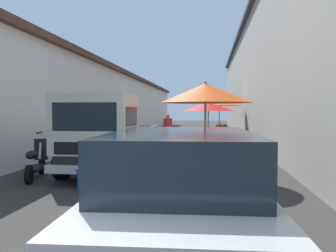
{
  "coord_description": "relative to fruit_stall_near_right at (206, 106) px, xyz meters",
  "views": [
    {
      "loc": [
        -1.45,
        -1.62,
        1.68
      ],
      "look_at": [
        8.33,
        -0.4,
        1.24
      ],
      "focal_mm": 35.82,
      "sensor_mm": 36.0,
      "label": 1
    }
  ],
  "objects": [
    {
      "name": "plastic_stool",
      "position": [
        -1.45,
        2.58,
        -1.48
      ],
      "size": [
        0.3,
        0.3,
        0.43
      ],
      "color": "#194CB2",
      "rests_on": "ground"
    },
    {
      "name": "fruit_stall_far_right",
      "position": [
        12.33,
        -0.68,
        0.08
      ],
      "size": [
        2.71,
        2.71,
        2.43
      ],
      "color": "#9E9EA3",
      "rests_on": "ground"
    },
    {
      "name": "parked_scooter",
      "position": [
        -0.43,
        4.2,
        -1.36
      ],
      "size": [
        1.66,
        0.61,
        1.14
      ],
      "color": "black",
      "rests_on": "ground"
    },
    {
      "name": "ground",
      "position": [
        6.71,
        1.52,
        -1.8
      ],
      "size": [
        90.0,
        90.0,
        0.0
      ],
      "primitive_type": "plane",
      "color": "#33302D"
    },
    {
      "name": "fruit_stall_near_left",
      "position": [
        7.02,
        -0.05,
        -0.14
      ],
      "size": [
        2.34,
        2.34,
        2.16
      ],
      "color": "#9E9EA3",
      "rests_on": "ground"
    },
    {
      "name": "vendor_by_crates",
      "position": [
        8.73,
        4.44,
        -0.89
      ],
      "size": [
        0.47,
        0.47,
        1.59
      ],
      "color": "#232328",
      "rests_on": "ground"
    },
    {
      "name": "delivery_truck",
      "position": [
        0.21,
        2.62,
        -0.76
      ],
      "size": [
        4.93,
        1.99,
        2.08
      ],
      "color": "black",
      "rests_on": "ground"
    },
    {
      "name": "building_right_concrete",
      "position": [
        8.96,
        -5.71,
        1.8
      ],
      "size": [
        49.8,
        7.5,
        7.19
      ],
      "color": "#A39E93",
      "rests_on": "ground"
    },
    {
      "name": "hatchback_car",
      "position": [
        -4.45,
        0.21,
        -1.07
      ],
      "size": [
        3.98,
        2.06,
        1.45
      ],
      "color": "#ADAFB5",
      "rests_on": "ground"
    },
    {
      "name": "vendor_in_shade",
      "position": [
        7.98,
        1.95,
        -0.93
      ],
      "size": [
        0.54,
        0.4,
        1.54
      ],
      "color": "#665B4C",
      "rests_on": "ground"
    },
    {
      "name": "fruit_stall_near_right",
      "position": [
        0.0,
        0.0,
        0.0
      ],
      "size": [
        2.22,
        2.22,
        2.42
      ],
      "color": "#9E9EA3",
      "rests_on": "ground"
    },
    {
      "name": "building_left_whitewash",
      "position": [
        8.96,
        8.75,
        0.31
      ],
      "size": [
        49.8,
        7.5,
        4.21
      ],
      "color": "silver",
      "rests_on": "ground"
    }
  ]
}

